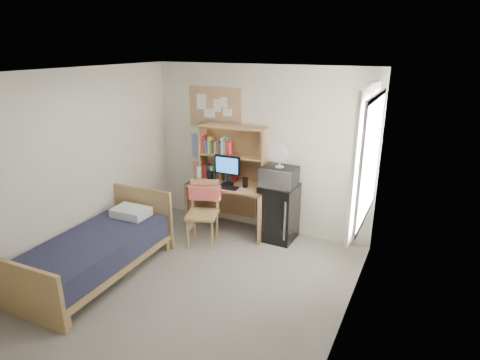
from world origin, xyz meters
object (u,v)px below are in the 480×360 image
at_px(desk_chair, 202,214).
at_px(monitor, 227,171).
at_px(desk, 229,207).
at_px(microwave, 279,176).
at_px(mini_fridge, 279,212).
at_px(speaker_left, 210,177).
at_px(bulletin_board, 215,107).
at_px(bed, 96,257).
at_px(speaker_right, 245,182).
at_px(desk_fan, 280,157).

xyz_separation_m(desk_chair, monitor, (0.13, 0.55, 0.53)).
relative_size(desk, monitor, 2.84).
bearing_deg(monitor, microwave, 3.90).
height_order(monitor, microwave, monitor).
xyz_separation_m(desk, mini_fridge, (0.82, 0.06, 0.04)).
distance_m(desk_chair, speaker_left, 0.69).
height_order(bulletin_board, desk, bulletin_board).
bearing_deg(desk, mini_fridge, 1.10).
relative_size(desk, bed, 0.65).
distance_m(desk_chair, mini_fridge, 1.16).
bearing_deg(monitor, desk_chair, -106.46).
height_order(desk, speaker_right, speaker_right).
relative_size(bulletin_board, desk_fan, 2.97).
distance_m(speaker_left, speaker_right, 0.60).
bearing_deg(desk_fan, speaker_right, -169.63).
height_order(bulletin_board, speaker_right, bulletin_board).
bearing_deg(desk, monitor, -90.00).
bearing_deg(desk_fan, speaker_left, -172.90).
bearing_deg(microwave, speaker_left, -172.90).
xyz_separation_m(mini_fridge, speaker_right, (-0.52, -0.10, 0.43)).
relative_size(desk_chair, mini_fridge, 1.11).
bearing_deg(speaker_left, bulletin_board, 103.27).
bearing_deg(monitor, speaker_left, 180.00).
xyz_separation_m(desk, bed, (-0.91, -1.98, -0.13)).
xyz_separation_m(bed, speaker_right, (1.22, 1.93, 0.60)).
height_order(mini_fridge, speaker_left, speaker_left).
distance_m(desk, desk_chair, 0.63).
xyz_separation_m(mini_fridge, desk_fan, (-0.00, -0.02, 0.89)).
bearing_deg(desk_chair, monitor, 58.75).
bearing_deg(bulletin_board, mini_fridge, -11.99).
relative_size(bulletin_board, speaker_left, 5.23).
distance_m(desk, speaker_left, 0.57).
xyz_separation_m(mini_fridge, bed, (-1.73, -2.03, -0.17)).
relative_size(bulletin_board, monitor, 2.10).
distance_m(bulletin_board, speaker_right, 1.32).
xyz_separation_m(bed, speaker_left, (0.62, 1.90, 0.61)).
bearing_deg(bed, speaker_left, 69.83).
xyz_separation_m(bulletin_board, speaker_left, (0.12, -0.40, -1.04)).
bearing_deg(mini_fridge, bulletin_board, 169.20).
height_order(bulletin_board, monitor, bulletin_board).
bearing_deg(desk_chair, bed, -137.78).
relative_size(bulletin_board, bed, 0.48).
distance_m(monitor, speaker_left, 0.33).
relative_size(mini_fridge, bed, 0.45).
bearing_deg(mini_fridge, microwave, -90.00).
bearing_deg(bed, speaker_right, 55.62).
bearing_deg(speaker_right, monitor, 180.00).
relative_size(microwave, desk_fan, 1.58).
distance_m(mini_fridge, microwave, 0.58).
height_order(mini_fridge, desk_fan, desk_fan).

